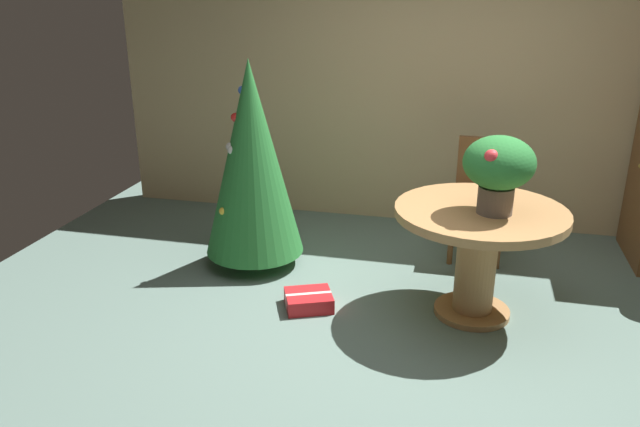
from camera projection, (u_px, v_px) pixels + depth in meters
name	position (u px, v px, depth m)	size (l,w,h in m)	color
ground_plane	(410.00, 342.00, 3.83)	(6.60, 6.60, 0.00)	slate
back_wall_panel	(443.00, 80.00, 5.38)	(6.00, 0.10, 2.60)	tan
round_dining_table	(478.00, 240.00, 3.97)	(1.09, 1.09, 0.75)	#B27F4C
flower_vase	(499.00, 167.00, 3.72)	(0.43, 0.43, 0.49)	#665B51
wooden_chair_far	(478.00, 191.00, 4.89)	(0.40, 0.38, 0.96)	brown
holiday_tree	(252.00, 159.00, 4.62)	(0.76, 0.76, 1.60)	brown
gift_box_red	(309.00, 300.00, 4.22)	(0.39, 0.37, 0.11)	red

